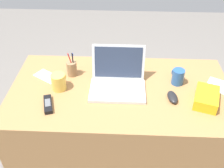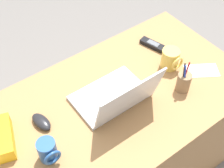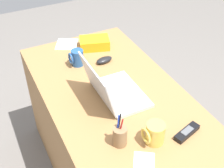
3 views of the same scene
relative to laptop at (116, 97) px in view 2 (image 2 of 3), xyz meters
name	(u,v)px [view 2 (image 2 of 3)]	position (x,y,z in m)	size (l,w,h in m)	color
desk	(110,144)	(0.02, -0.02, -0.42)	(1.37, 0.73, 0.75)	#9E7042
laptop	(116,97)	(0.00, 0.00, 0.00)	(0.34, 0.28, 0.23)	silver
computer_mouse	(41,122)	(0.33, -0.10, -0.03)	(0.06, 0.11, 0.03)	black
coffee_mug_white	(171,59)	(-0.36, -0.03, 0.00)	(0.09, 0.10, 0.10)	#E0BC4C
coffee_mug_tall	(48,151)	(0.38, 0.06, 0.00)	(0.07, 0.09, 0.10)	#26518C
cordless_phone	(153,45)	(-0.39, -0.19, -0.04)	(0.08, 0.15, 0.03)	black
pen_holder	(184,82)	(-0.30, 0.12, 0.00)	(0.06, 0.06, 0.17)	olive
paper_note_left	(201,71)	(-0.47, 0.09, -0.05)	(0.17, 0.09, 0.00)	white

